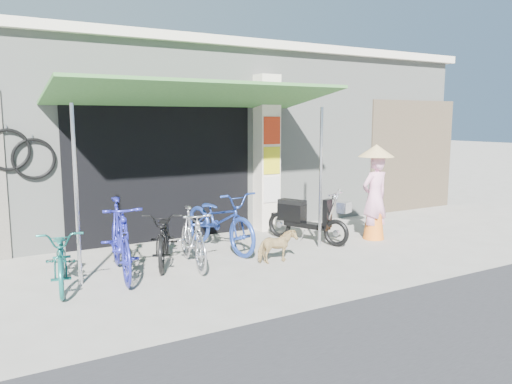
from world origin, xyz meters
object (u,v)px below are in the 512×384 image
street_dog (277,247)px  moped (305,218)px  bike_navy (220,220)px  bike_black (165,236)px  bike_silver (193,237)px  nun (375,193)px  bike_teal (62,257)px  bike_blue (120,238)px

street_dog → moped: 1.46m
bike_navy → street_dog: bike_navy is taller
bike_black → bike_silver: size_ratio=1.09×
bike_navy → nun: nun is taller
bike_teal → bike_navy: (2.59, 0.70, 0.10)m
bike_teal → bike_blue: bike_blue is taller
bike_navy → nun: 2.87m
moped → bike_silver: bearing=166.3°
bike_blue → bike_teal: bearing=-166.6°
bike_silver → bike_navy: bike_navy is taller
bike_teal → street_dog: size_ratio=2.57×
bike_silver → moped: size_ratio=0.95×
bike_navy → moped: size_ratio=1.24×
bike_blue → nun: size_ratio=1.04×
bike_blue → moped: (3.37, 0.38, -0.11)m
street_dog → bike_black: bearing=63.3°
bike_black → bike_silver: (0.31, -0.33, 0.02)m
bike_teal → bike_black: (1.51, 0.36, 0.02)m
street_dog → nun: (2.35, 0.44, 0.60)m
nun → bike_silver: bearing=-2.7°
bike_teal → bike_silver: 1.83m
bike_teal → bike_navy: size_ratio=0.80×
street_dog → moped: size_ratio=0.39×
bike_teal → nun: (5.35, 0.00, 0.45)m
bike_silver → moped: moped is taller
bike_navy → nun: (2.76, -0.70, 0.35)m
street_dog → bike_silver: bearing=69.8°
bike_navy → moped: 1.58m
bike_blue → bike_navy: (1.81, 0.62, -0.03)m
bike_silver → bike_navy: 1.02m
bike_teal → street_dog: bike_teal is taller
bike_black → moped: moped is taller
street_dog → nun: nun is taller
bike_teal → nun: bearing=8.7°
nun → street_dog: bearing=8.3°
bike_silver → street_dog: (1.18, -0.47, -0.19)m
bike_teal → bike_blue: size_ratio=0.86×
street_dog → bike_teal: bearing=83.2°
bike_blue → bike_black: size_ratio=1.12×
street_dog → bike_navy: bearing=21.4°
bike_black → moped: 2.64m
bike_teal → bike_blue: (0.78, 0.08, 0.13)m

